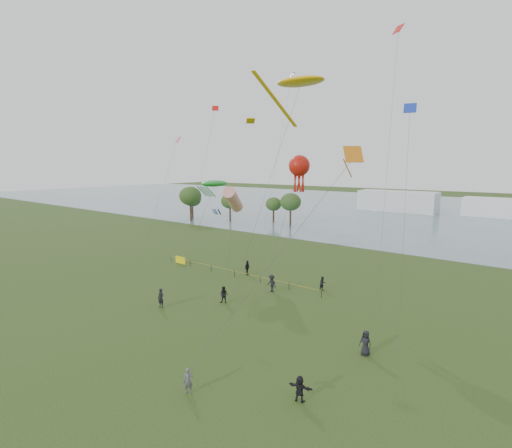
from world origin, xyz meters
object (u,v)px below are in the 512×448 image
Objects in this scene: kite_stingray at (300,82)px; kite_octopus at (299,166)px; fence at (200,264)px; kite_flyer at (188,381)px.

kite_octopus is (-1.34, 2.44, -8.28)m from kite_stingray.
fence is 15.31× the size of kite_flyer.
kite_stingray is at bearing -51.75° from kite_octopus.
kite_flyer is 28.93m from kite_stingray.
fence is at bearing 163.60° from kite_stingray.
kite_stingray reaches higher than fence.
kite_stingray is at bearing -0.95° from fence.
kite_octopus is at bearing 8.98° from fence.
kite_flyer is 25.89m from kite_octopus.
fence is at bearing 92.79° from kite_flyer.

